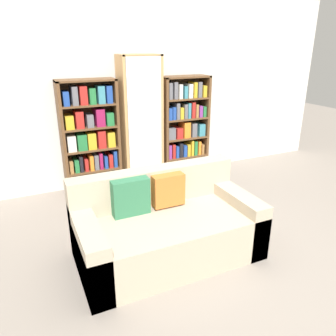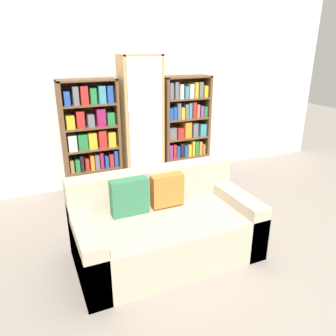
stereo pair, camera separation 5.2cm
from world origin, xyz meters
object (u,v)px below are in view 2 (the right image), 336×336
(display_cabinet, at_px, (141,123))
(wine_bottle, at_px, (209,187))
(bookshelf_right, at_px, (185,129))
(bookshelf_left, at_px, (91,138))
(couch, at_px, (165,228))

(display_cabinet, distance_m, wine_bottle, 1.35)
(display_cabinet, distance_m, bookshelf_right, 0.74)
(bookshelf_left, xyz_separation_m, display_cabinet, (0.74, -0.02, 0.15))
(couch, xyz_separation_m, bookshelf_left, (-0.30, 1.87, 0.48))
(couch, distance_m, wine_bottle, 1.42)
(couch, xyz_separation_m, display_cabinet, (0.44, 1.85, 0.63))
(display_cabinet, bearing_deg, couch, -103.23)
(display_cabinet, xyz_separation_m, wine_bottle, (0.63, -0.92, -0.77))
(bookshelf_right, height_order, wine_bottle, bookshelf_right)
(display_cabinet, bearing_deg, wine_bottle, -55.65)
(bookshelf_left, bearing_deg, wine_bottle, -34.39)
(bookshelf_left, relative_size, wine_bottle, 4.00)
(couch, height_order, bookshelf_right, bookshelf_right)
(bookshelf_left, bearing_deg, couch, -80.91)
(bookshelf_right, xyz_separation_m, wine_bottle, (-0.09, -0.93, -0.59))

